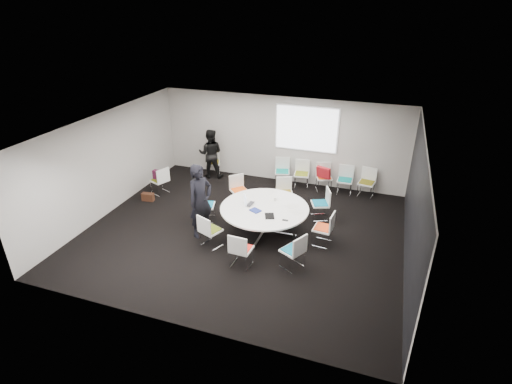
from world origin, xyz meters
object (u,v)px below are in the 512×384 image
(chair_ring_b, at_px, (320,209))
(chair_ring_h, at_px, (293,257))
(chair_back_a, at_px, (282,177))
(chair_back_e, at_px, (366,188))
(person_back, at_px, (211,154))
(laptop, at_px, (252,204))
(chair_ring_c, at_px, (284,199))
(brown_bag, at_px, (148,197))
(chair_ring_g, at_px, (241,256))
(chair_ring_a, at_px, (323,234))
(person_main, at_px, (201,201))
(chair_ring_d, at_px, (239,196))
(chair_person_back, at_px, (213,167))
(chair_spare_left, at_px, (161,185))
(chair_back_d, at_px, (344,185))
(chair_ring_e, at_px, (206,211))
(chair_ring_f, at_px, (211,236))
(cup, at_px, (275,199))
(conference_table, at_px, (264,214))
(chair_back_c, at_px, (324,182))
(maroon_bag, at_px, (159,175))
(chair_back_b, at_px, (301,179))

(chair_ring_b, bearing_deg, chair_ring_h, 153.67)
(chair_back_a, xyz_separation_m, chair_back_e, (2.66, 0.01, 0.00))
(chair_back_e, xyz_separation_m, person_back, (-5.11, -0.17, 0.56))
(chair_ring_b, distance_m, laptop, 2.02)
(chair_ring_c, distance_m, brown_bag, 4.10)
(chair_ring_g, bearing_deg, chair_ring_a, 46.26)
(person_main, height_order, person_back, person_main)
(chair_ring_c, bearing_deg, chair_ring_d, -11.38)
(chair_person_back, bearing_deg, chair_spare_left, 40.30)
(person_main, distance_m, brown_bag, 2.79)
(brown_bag, bearing_deg, chair_back_d, 23.67)
(chair_ring_c, height_order, chair_ring_h, same)
(chair_ring_g, bearing_deg, chair_ring_e, 138.17)
(chair_back_e, bearing_deg, chair_ring_f, 60.59)
(chair_back_a, height_order, cup, chair_back_a)
(chair_back_a, bearing_deg, conference_table, 82.17)
(conference_table, relative_size, laptop, 7.23)
(chair_ring_g, xyz_separation_m, chair_back_c, (1.05, 4.55, 0.00))
(person_back, bearing_deg, chair_back_a, 169.38)
(laptop, bearing_deg, chair_ring_g, -162.47)
(chair_back_a, bearing_deg, person_main, 58.15)
(chair_ring_e, height_order, chair_back_e, same)
(chair_back_c, distance_m, chair_person_back, 3.81)
(chair_ring_e, xyz_separation_m, chair_ring_g, (1.66, -1.65, 0.00))
(chair_back_a, bearing_deg, chair_spare_left, 14.41)
(person_back, relative_size, cup, 18.48)
(chair_back_c, xyz_separation_m, chair_person_back, (-3.81, 0.01, 0.00))
(chair_ring_a, relative_size, cup, 9.78)
(laptop, bearing_deg, brown_bag, 87.75)
(chair_ring_d, bearing_deg, brown_bag, -30.86)
(laptop, bearing_deg, cup, -42.67)
(conference_table, distance_m, laptop, 0.40)
(chair_spare_left, distance_m, person_main, 2.93)
(cup, bearing_deg, chair_ring_h, -61.32)
(person_back, height_order, brown_bag, person_back)
(chair_ring_a, xyz_separation_m, chair_ring_b, (-0.31, 1.26, 0.00))
(chair_back_a, distance_m, person_back, 2.51)
(chair_ring_a, relative_size, chair_person_back, 1.00)
(chair_ring_f, bearing_deg, brown_bag, 172.30)
(chair_person_back, bearing_deg, chair_ring_b, 132.46)
(chair_ring_g, distance_m, maroon_bag, 4.59)
(conference_table, height_order, chair_back_c, chair_back_c)
(chair_ring_f, xyz_separation_m, chair_back_b, (1.32, 4.05, 0.00))
(chair_back_d, bearing_deg, chair_ring_e, 39.98)
(conference_table, distance_m, chair_ring_b, 1.73)
(chair_ring_e, bearing_deg, brown_bag, -118.94)
(chair_ring_h, xyz_separation_m, chair_person_back, (-3.87, 4.24, 0.00))
(chair_ring_b, distance_m, chair_person_back, 4.43)
(chair_ring_a, distance_m, cup, 1.56)
(chair_back_c, bearing_deg, chair_ring_b, 77.20)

